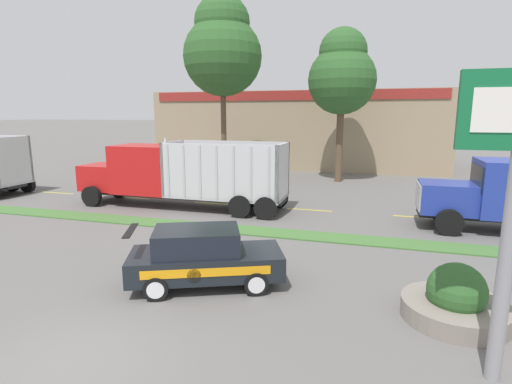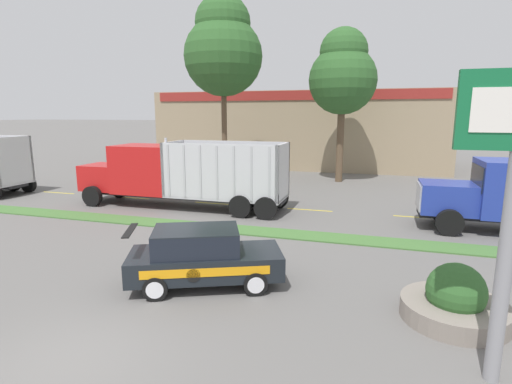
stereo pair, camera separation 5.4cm
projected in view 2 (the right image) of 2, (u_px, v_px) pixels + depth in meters
name	position (u px, v px, depth m)	size (l,w,h in m)	color
ground_plane	(71.00, 360.00, 8.21)	(600.00, 600.00, 0.00)	slate
grass_verge	(233.00, 229.00, 17.40)	(120.00, 1.29, 0.06)	#477538
centre_line_2	(59.00, 193.00, 25.61)	(2.40, 0.14, 0.01)	yellow
centre_line_3	(132.00, 198.00, 24.08)	(2.40, 0.14, 0.01)	yellow
centre_line_4	(215.00, 203.00, 22.56)	(2.40, 0.14, 0.01)	yellow
centre_line_5	(309.00, 210.00, 21.03)	(2.40, 0.14, 0.01)	yellow
centre_line_6	(419.00, 217.00, 19.51)	(2.40, 0.14, 0.01)	yellow
dump_truck_mid	(162.00, 175.00, 21.68)	(11.61, 2.77, 3.79)	black
rally_car	(203.00, 256.00, 11.63)	(4.75, 3.40, 1.76)	black
stone_planter	(455.00, 301.00, 9.73)	(2.52, 2.52, 1.43)	gray
store_building_backdrop	(303.00, 129.00, 40.34)	(26.53, 12.10, 6.99)	#9E896B
tree_behind_left	(343.00, 74.00, 28.42)	(4.84, 4.84, 10.97)	brown
tree_behind_centre	(223.00, 48.00, 28.11)	(5.56, 5.56, 13.14)	brown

